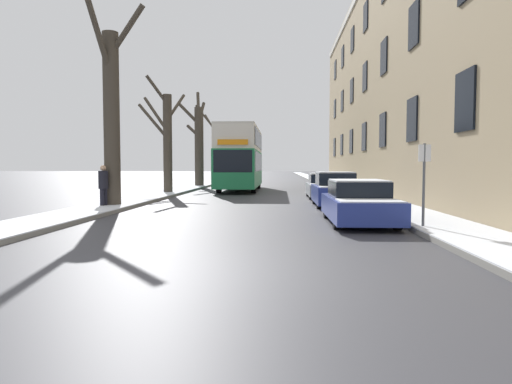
{
  "coord_description": "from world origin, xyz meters",
  "views": [
    {
      "loc": [
        1.28,
        -7.09,
        1.71
      ],
      "look_at": [
        -0.16,
        19.95,
        0.2
      ],
      "focal_mm": 32.0,
      "sensor_mm": 36.0,
      "label": 1
    }
  ],
  "objects_px": {
    "bare_tree_left_0": "(112,111)",
    "bare_tree_left_1": "(166,138)",
    "double_decker_bus": "(241,156)",
    "parked_car_2": "(324,186)",
    "bare_tree_left_3": "(215,149)",
    "parked_car_1": "(335,190)",
    "pedestrian_left_sidewalk": "(103,185)",
    "parked_car_0": "(359,203)",
    "bare_tree_left_2": "(199,143)",
    "street_sign_post": "(424,181)"
  },
  "relations": [
    {
      "from": "bare_tree_left_1",
      "to": "parked_car_1",
      "type": "relative_size",
      "value": 1.75
    },
    {
      "from": "bare_tree_left_0",
      "to": "bare_tree_left_1",
      "type": "distance_m",
      "value": 9.37
    },
    {
      "from": "parked_car_1",
      "to": "bare_tree_left_1",
      "type": "bearing_deg",
      "value": 139.41
    },
    {
      "from": "bare_tree_left_0",
      "to": "bare_tree_left_1",
      "type": "xyz_separation_m",
      "value": [
        -0.11,
        9.35,
        -0.53
      ]
    },
    {
      "from": "parked_car_0",
      "to": "parked_car_1",
      "type": "height_order",
      "value": "parked_car_1"
    },
    {
      "from": "bare_tree_left_2",
      "to": "double_decker_bus",
      "type": "relative_size",
      "value": 0.74
    },
    {
      "from": "street_sign_post",
      "to": "double_decker_bus",
      "type": "bearing_deg",
      "value": 107.86
    },
    {
      "from": "double_decker_bus",
      "to": "street_sign_post",
      "type": "bearing_deg",
      "value": -72.14
    },
    {
      "from": "bare_tree_left_0",
      "to": "bare_tree_left_2",
      "type": "bearing_deg",
      "value": 89.56
    },
    {
      "from": "bare_tree_left_0",
      "to": "parked_car_1",
      "type": "xyz_separation_m",
      "value": [
        9.27,
        1.32,
        -3.29
      ]
    },
    {
      "from": "bare_tree_left_3",
      "to": "parked_car_1",
      "type": "distance_m",
      "value": 29.73
    },
    {
      "from": "double_decker_bus",
      "to": "parked_car_2",
      "type": "relative_size",
      "value": 2.53
    },
    {
      "from": "bare_tree_left_3",
      "to": "double_decker_bus",
      "type": "bearing_deg",
      "value": -75.46
    },
    {
      "from": "double_decker_bus",
      "to": "bare_tree_left_0",
      "type": "bearing_deg",
      "value": -106.19
    },
    {
      "from": "bare_tree_left_1",
      "to": "pedestrian_left_sidewalk",
      "type": "xyz_separation_m",
      "value": [
        -0.07,
        -9.91,
        -2.47
      ]
    },
    {
      "from": "bare_tree_left_0",
      "to": "bare_tree_left_3",
      "type": "bearing_deg",
      "value": 89.88
    },
    {
      "from": "bare_tree_left_0",
      "to": "bare_tree_left_3",
      "type": "relative_size",
      "value": 1.02
    },
    {
      "from": "double_decker_bus",
      "to": "parked_car_1",
      "type": "bearing_deg",
      "value": -67.72
    },
    {
      "from": "parked_car_0",
      "to": "street_sign_post",
      "type": "height_order",
      "value": "street_sign_post"
    },
    {
      "from": "parked_car_2",
      "to": "pedestrian_left_sidewalk",
      "type": "xyz_separation_m",
      "value": [
        -9.45,
        -7.1,
        0.34
      ]
    },
    {
      "from": "bare_tree_left_1",
      "to": "parked_car_0",
      "type": "relative_size",
      "value": 1.6
    },
    {
      "from": "parked_car_2",
      "to": "street_sign_post",
      "type": "height_order",
      "value": "street_sign_post"
    },
    {
      "from": "parked_car_0",
      "to": "bare_tree_left_2",
      "type": "bearing_deg",
      "value": 111.11
    },
    {
      "from": "parked_car_2",
      "to": "street_sign_post",
      "type": "bearing_deg",
      "value": -83.94
    },
    {
      "from": "bare_tree_left_2",
      "to": "bare_tree_left_3",
      "type": "xyz_separation_m",
      "value": [
        -0.08,
        10.41,
        -0.09
      ]
    },
    {
      "from": "parked_car_1",
      "to": "pedestrian_left_sidewalk",
      "type": "xyz_separation_m",
      "value": [
        -9.45,
        -1.88,
        0.29
      ]
    },
    {
      "from": "bare_tree_left_0",
      "to": "bare_tree_left_1",
      "type": "relative_size",
      "value": 1.15
    },
    {
      "from": "bare_tree_left_2",
      "to": "parked_car_1",
      "type": "relative_size",
      "value": 1.96
    },
    {
      "from": "bare_tree_left_0",
      "to": "street_sign_post",
      "type": "relative_size",
      "value": 3.56
    },
    {
      "from": "parked_car_0",
      "to": "parked_car_2",
      "type": "height_order",
      "value": "parked_car_2"
    },
    {
      "from": "parked_car_0",
      "to": "parked_car_2",
      "type": "bearing_deg",
      "value": 90.0
    },
    {
      "from": "bare_tree_left_0",
      "to": "double_decker_bus",
      "type": "distance_m",
      "value": 14.67
    },
    {
      "from": "parked_car_1",
      "to": "street_sign_post",
      "type": "bearing_deg",
      "value": -79.9
    },
    {
      "from": "street_sign_post",
      "to": "parked_car_2",
      "type": "bearing_deg",
      "value": 96.06
    },
    {
      "from": "bare_tree_left_0",
      "to": "parked_car_1",
      "type": "distance_m",
      "value": 9.92
    },
    {
      "from": "bare_tree_left_3",
      "to": "street_sign_post",
      "type": "distance_m",
      "value": 37.41
    },
    {
      "from": "bare_tree_left_2",
      "to": "pedestrian_left_sidewalk",
      "type": "xyz_separation_m",
      "value": [
        -0.33,
        -19.59,
        -2.71
      ]
    },
    {
      "from": "street_sign_post",
      "to": "pedestrian_left_sidewalk",
      "type": "bearing_deg",
      "value": 151.73
    },
    {
      "from": "bare_tree_left_2",
      "to": "double_decker_bus",
      "type": "height_order",
      "value": "bare_tree_left_2"
    },
    {
      "from": "bare_tree_left_1",
      "to": "pedestrian_left_sidewalk",
      "type": "bearing_deg",
      "value": -90.43
    },
    {
      "from": "parked_car_0",
      "to": "street_sign_post",
      "type": "bearing_deg",
      "value": -52.39
    },
    {
      "from": "parked_car_0",
      "to": "parked_car_2",
      "type": "distance_m",
      "value": 11.14
    },
    {
      "from": "parked_car_2",
      "to": "bare_tree_left_1",
      "type": "bearing_deg",
      "value": 163.31
    },
    {
      "from": "bare_tree_left_0",
      "to": "street_sign_post",
      "type": "bearing_deg",
      "value": -30.93
    },
    {
      "from": "pedestrian_left_sidewalk",
      "to": "bare_tree_left_2",
      "type": "bearing_deg",
      "value": 15.33
    },
    {
      "from": "bare_tree_left_0",
      "to": "bare_tree_left_1",
      "type": "height_order",
      "value": "bare_tree_left_0"
    },
    {
      "from": "bare_tree_left_1",
      "to": "parked_car_2",
      "type": "relative_size",
      "value": 1.67
    },
    {
      "from": "bare_tree_left_2",
      "to": "street_sign_post",
      "type": "relative_size",
      "value": 3.46
    },
    {
      "from": "bare_tree_left_1",
      "to": "street_sign_post",
      "type": "xyz_separation_m",
      "value": [
        10.74,
        -15.73,
        -2.11
      ]
    },
    {
      "from": "bare_tree_left_0",
      "to": "parked_car_0",
      "type": "distance_m",
      "value": 10.87
    }
  ]
}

